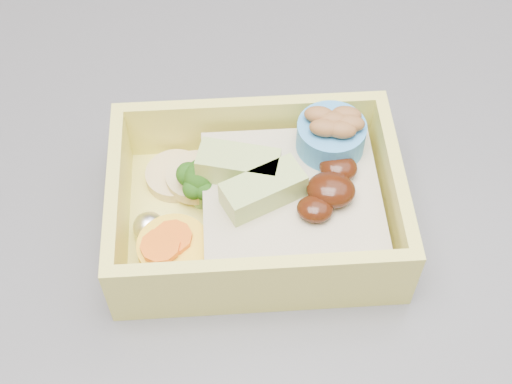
# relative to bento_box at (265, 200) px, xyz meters

# --- Properties ---
(bento_box) EXTENTS (0.20, 0.16, 0.06)m
(bento_box) POSITION_rel_bento_box_xyz_m (0.00, 0.00, 0.00)
(bento_box) COLOR #EBE261
(bento_box) RESTS_ON island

